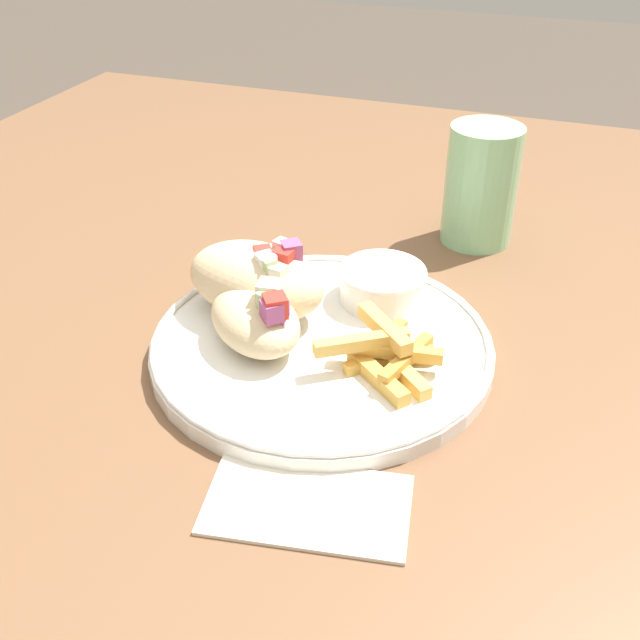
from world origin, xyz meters
The scene contains 8 objects.
table centered at (0.00, 0.00, 0.64)m, with size 1.33×1.33×0.71m.
napkin centered at (0.05, -0.19, 0.71)m, with size 0.15×0.10×0.00m.
plate centered at (0.00, -0.02, 0.72)m, with size 0.29×0.29×0.02m.
pita_sandwich_near centered at (-0.05, -0.05, 0.74)m, with size 0.12×0.12×0.06m.
pita_sandwich_far centered at (-0.07, 0.00, 0.75)m, with size 0.14×0.10×0.07m.
fries_pile centered at (0.06, -0.04, 0.73)m, with size 0.10×0.11×0.03m.
sauce_ramekin centered at (0.03, 0.06, 0.74)m, with size 0.08×0.08×0.03m.
water_glass centered at (0.09, 0.23, 0.76)m, with size 0.08×0.08×0.13m.
Camera 1 is at (0.17, -0.51, 1.08)m, focal length 42.00 mm.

